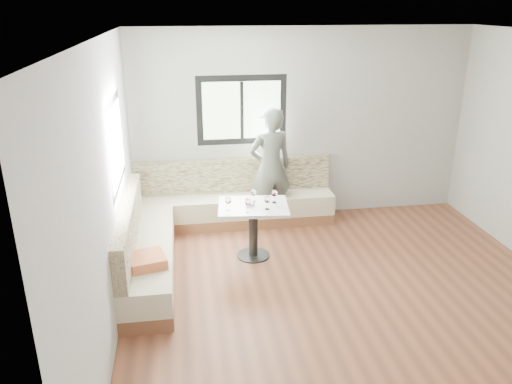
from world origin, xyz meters
TOP-DOWN VIEW (x-y plane):
  - room at (-0.08, 0.08)m, footprint 5.01×5.01m
  - banquette at (-1.59, 1.63)m, footprint 2.90×2.80m
  - table at (-0.93, 1.18)m, footprint 0.94×0.77m
  - person at (-0.54, 2.14)m, footprint 0.71×0.54m
  - olive_ramekin at (-0.97, 1.18)m, footprint 0.11×0.11m
  - wine_glass_a at (-1.25, 1.07)m, footprint 0.08×0.08m
  - wine_glass_b at (-1.03, 0.98)m, footprint 0.08×0.08m
  - wine_glass_c at (-0.78, 1.02)m, footprint 0.08×0.08m
  - wine_glass_d at (-0.91, 1.29)m, footprint 0.08×0.08m
  - wine_glass_e at (-0.65, 1.22)m, footprint 0.08×0.08m

SIDE VIEW (x-z plane):
  - banquette at x=-1.59m, z-range -0.14..0.81m
  - table at x=-0.93m, z-range 0.18..0.89m
  - olive_ramekin at x=-0.97m, z-range 0.71..0.76m
  - wine_glass_a at x=-1.25m, z-range 0.75..0.93m
  - wine_glass_b at x=-1.03m, z-range 0.75..0.93m
  - wine_glass_c at x=-0.78m, z-range 0.75..0.93m
  - wine_glass_d at x=-0.91m, z-range 0.75..0.93m
  - wine_glass_e at x=-0.65m, z-range 0.75..0.93m
  - person at x=-0.54m, z-range 0.00..1.76m
  - room at x=-0.08m, z-range 0.01..2.82m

